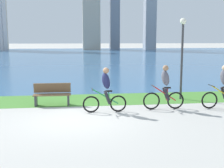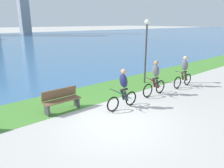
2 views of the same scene
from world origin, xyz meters
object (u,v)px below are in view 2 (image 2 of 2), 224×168
(cyclist_trailing, at_px, (155,78))
(bench_far_along_path, at_px, (61,100))
(cyclist_lead, at_px, (123,89))
(lamppost_tall, at_px, (146,42))
(cyclist_distant_rear, at_px, (184,72))

(cyclist_trailing, distance_m, bench_far_along_path, 4.53)
(cyclist_lead, relative_size, lamppost_tall, 0.46)
(cyclist_lead, xyz_separation_m, cyclist_distant_rear, (4.61, 0.06, 0.01))
(cyclist_distant_rear, bearing_deg, lamppost_tall, 118.13)
(cyclist_lead, distance_m, bench_far_along_path, 2.52)
(cyclist_lead, relative_size, cyclist_distant_rear, 0.98)
(bench_far_along_path, relative_size, lamppost_tall, 0.42)
(cyclist_trailing, height_order, lamppost_tall, lamppost_tall)
(cyclist_trailing, relative_size, bench_far_along_path, 1.14)
(cyclist_trailing, bearing_deg, cyclist_lead, -175.24)
(cyclist_trailing, relative_size, cyclist_distant_rear, 1.01)
(cyclist_lead, distance_m, cyclist_trailing, 2.31)
(cyclist_trailing, relative_size, lamppost_tall, 0.48)
(cyclist_lead, height_order, lamppost_tall, lamppost_tall)
(lamppost_tall, bearing_deg, bench_far_along_path, -174.44)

